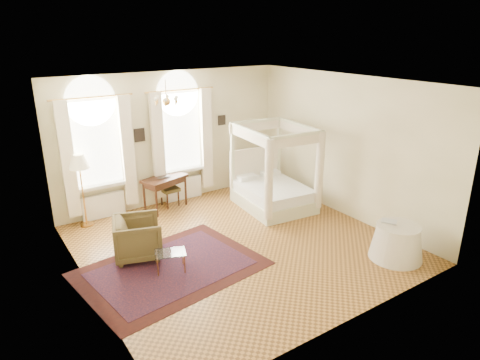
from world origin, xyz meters
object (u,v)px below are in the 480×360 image
Objects in this scene: writing_desk at (165,182)px; floor_lamp at (79,165)px; nightstand at (259,181)px; canopy_bed at (274,189)px; stool at (170,191)px; armchair at (138,238)px; side_table at (397,242)px; coffee_table at (170,254)px.

floor_lamp is (-1.92, 0.12, 0.73)m from writing_desk.
writing_desk is at bearing 173.41° from nightstand.
canopy_bed is 2.70m from writing_desk.
writing_desk is 2.54× the size of stool.
armchair is 5.02m from side_table.
armchair reaches higher than stool.
side_table reaches higher than coffee_table.
nightstand reaches higher than coffee_table.
nightstand is at bearing -9.79° from stool.
stool is at bearing 170.21° from nightstand.
nightstand is 4.71m from floor_lamp.
stool is (-2.46, 0.42, 0.12)m from nightstand.
armchair is (-1.45, -1.92, -0.29)m from writing_desk.
side_table is at bearing -89.26° from nightstand.
coffee_table is 3.16m from floor_lamp.
side_table is at bearing -62.67° from stool.
canopy_bed is 2.03× the size of side_table.
floor_lamp is 1.65× the size of side_table.
armchair is at bearing -158.44° from nightstand.
floor_lamp reaches higher than stool.
writing_desk is 2.05m from floor_lamp.
canopy_bed reaches higher than armchair.
nightstand is at bearing 90.74° from side_table.
canopy_bed is at bearing -64.42° from armchair.
floor_lamp is at bearing 159.97° from canopy_bed.
side_table is (0.06, -4.45, 0.06)m from nightstand.
canopy_bed reaches higher than stool.
armchair is at bearing 145.58° from side_table.
stool is (0.17, 0.12, -0.30)m from writing_desk.
armchair reaches higher than coffee_table.
writing_desk is 1.20× the size of side_table.
coffee_table is at bearing -112.89° from writing_desk.
coffee_table is at bearing 152.38° from side_table.
floor_lamp is 6.79m from side_table.
nightstand is 4.39m from armchair.
armchair is at bearing -128.49° from stool.
canopy_bed is 2.30× the size of armchair.
coffee_table is (-3.44, -1.33, -0.13)m from canopy_bed.
canopy_bed reaches higher than nightstand.
stool is 5.49m from side_table.
armchair is (-3.74, -0.50, -0.06)m from canopy_bed.
writing_desk is 3.00m from coffee_table.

